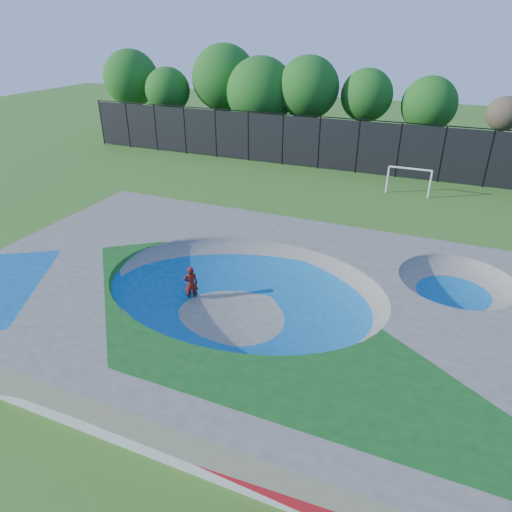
% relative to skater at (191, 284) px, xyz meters
% --- Properties ---
extents(ground, '(120.00, 120.00, 0.00)m').
position_rel_skater_xyz_m(ground, '(2.47, -0.23, -0.78)').
color(ground, '#33651C').
rests_on(ground, ground).
extents(skate_deck, '(22.00, 14.00, 1.50)m').
position_rel_skater_xyz_m(skate_deck, '(2.47, -0.23, -0.03)').
color(skate_deck, gray).
rests_on(skate_deck, ground).
extents(skater, '(0.68, 0.65, 1.56)m').
position_rel_skater_xyz_m(skater, '(0.00, 0.00, 0.00)').
color(skater, '#AF1D0E').
rests_on(skater, ground).
extents(skateboard, '(0.70, 0.71, 0.05)m').
position_rel_skater_xyz_m(skateboard, '(0.00, 0.00, -0.76)').
color(skateboard, black).
rests_on(skateboard, ground).
extents(soccer_goal, '(2.84, 0.12, 1.87)m').
position_rel_skater_xyz_m(soccer_goal, '(6.74, 16.99, 0.51)').
color(soccer_goal, white).
rests_on(soccer_goal, ground).
extents(fence, '(48.09, 0.09, 4.04)m').
position_rel_skater_xyz_m(fence, '(2.47, 20.77, 1.32)').
color(fence, black).
rests_on(fence, ground).
extents(treeline, '(52.74, 7.51, 8.77)m').
position_rel_skater_xyz_m(treeline, '(-0.56, 25.90, 4.43)').
color(treeline, '#403220').
rests_on(treeline, ground).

